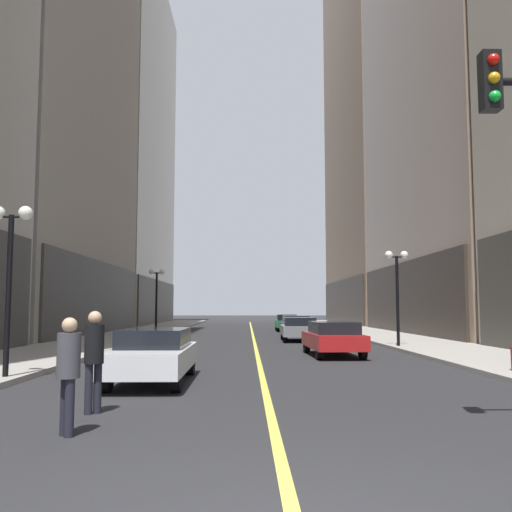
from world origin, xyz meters
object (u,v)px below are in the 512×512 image
at_px(car_grey, 299,328).
at_px(street_lamp_left_far, 157,286).
at_px(pedestrian_in_black_coat, 94,353).
at_px(car_green, 286,322).
at_px(car_white, 154,353).
at_px(street_lamp_left_near, 10,252).
at_px(car_blue, 295,324).
at_px(car_red, 333,337).
at_px(pedestrian_with_orange_bag, 68,366).
at_px(street_lamp_right_mid, 397,277).

height_order(car_grey, street_lamp_left_far, street_lamp_left_far).
bearing_deg(pedestrian_in_black_coat, car_grey, 75.45).
height_order(car_green, street_lamp_left_far, street_lamp_left_far).
bearing_deg(car_white, car_grey, 73.30).
bearing_deg(street_lamp_left_near, car_blue, 69.15).
bearing_deg(street_lamp_left_far, car_white, -81.06).
height_order(car_green, street_lamp_left_near, street_lamp_left_near).
xyz_separation_m(car_red, car_blue, (0.00, 16.85, 0.00)).
relative_size(car_green, pedestrian_in_black_coat, 2.43).
distance_m(car_grey, street_lamp_left_near, 19.68).
height_order(car_white, car_grey, same).
distance_m(car_blue, pedestrian_in_black_coat, 29.23).
relative_size(car_grey, pedestrian_with_orange_bag, 2.58).
bearing_deg(car_red, street_lamp_left_near, -140.89).
xyz_separation_m(car_white, pedestrian_in_black_coat, (-0.38, -4.17, 0.33)).
distance_m(pedestrian_with_orange_bag, street_lamp_left_near, 7.19).
distance_m(car_white, street_lamp_right_mid, 14.69).
xyz_separation_m(car_grey, pedestrian_with_orange_bag, (-5.51, -23.30, 0.27)).
distance_m(car_blue, street_lamp_left_near, 26.24).
bearing_deg(car_blue, car_grey, -93.32).
height_order(street_lamp_left_near, street_lamp_left_far, same).
bearing_deg(pedestrian_with_orange_bag, pedestrian_in_black_coat, 93.05).
bearing_deg(car_white, street_lamp_right_mid, 50.87).
relative_size(car_blue, pedestrian_with_orange_bag, 2.77).
bearing_deg(car_grey, car_red, -87.62).
relative_size(car_grey, street_lamp_left_near, 0.99).
distance_m(car_blue, car_green, 6.67).
distance_m(car_grey, pedestrian_in_black_coat, 22.29).
distance_m(pedestrian_in_black_coat, pedestrian_with_orange_bag, 1.73).
distance_m(car_blue, street_lamp_left_far, 9.70).
bearing_deg(car_green, car_blue, -88.76).
xyz_separation_m(car_red, pedestrian_with_orange_bag, (-5.91, -13.48, 0.27)).
height_order(car_red, pedestrian_with_orange_bag, pedestrian_with_orange_bag).
xyz_separation_m(car_blue, street_lamp_left_near, (-9.30, -24.41, 2.54)).
height_order(car_blue, pedestrian_in_black_coat, pedestrian_in_black_coat).
relative_size(car_green, street_lamp_left_near, 0.98).
relative_size(car_red, street_lamp_left_far, 1.04).
bearing_deg(street_lamp_right_mid, car_green, 100.40).
bearing_deg(car_green, car_red, -89.65).
bearing_deg(street_lamp_left_near, street_lamp_right_mid, 41.19).
xyz_separation_m(car_green, street_lamp_left_far, (-9.15, -7.77, 2.54)).
bearing_deg(pedestrian_with_orange_bag, car_blue, 78.97).
height_order(car_red, car_grey, same).
relative_size(car_white, street_lamp_right_mid, 1.06).
bearing_deg(street_lamp_left_far, car_grey, -33.68).
relative_size(car_red, car_blue, 0.98).
distance_m(car_white, pedestrian_with_orange_bag, 5.91).
bearing_deg(car_green, car_white, -100.00).
relative_size(pedestrian_in_black_coat, street_lamp_right_mid, 0.40).
relative_size(car_green, pedestrian_with_orange_bag, 2.55).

